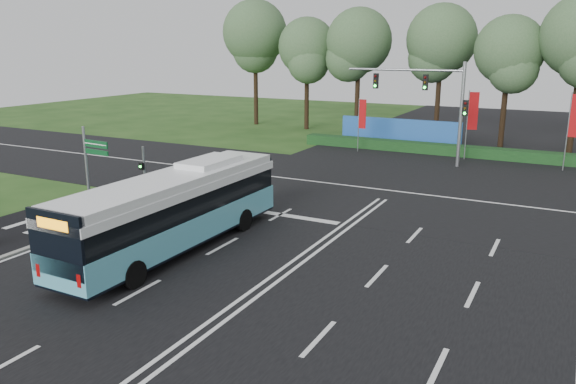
{
  "coord_description": "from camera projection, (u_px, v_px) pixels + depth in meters",
  "views": [
    {
      "loc": [
        9.08,
        -17.93,
        7.97
      ],
      "look_at": [
        -1.32,
        2.0,
        2.11
      ],
      "focal_mm": 35.0,
      "sensor_mm": 36.0,
      "label": 1
    }
  ],
  "objects": [
    {
      "name": "road_main",
      "position": [
        294.0,
        261.0,
        21.46
      ],
      "size": [
        20.0,
        120.0,
        0.04
      ],
      "primitive_type": "cube",
      "color": "black",
      "rests_on": "ground"
    },
    {
      "name": "pedestrian_signal",
      "position": [
        144.0,
        174.0,
        28.38
      ],
      "size": [
        0.27,
        0.4,
        3.1
      ],
      "rotation": [
        0.0,
        0.0,
        -0.18
      ],
      "color": "gray",
      "rests_on": "ground"
    },
    {
      "name": "ground",
      "position": [
        294.0,
        261.0,
        21.46
      ],
      "size": [
        120.0,
        120.0,
        0.0
      ],
      "primitive_type": "plane",
      "color": "#224617",
      "rests_on": "ground"
    },
    {
      "name": "banner_flag_right",
      "position": [
        573.0,
        121.0,
        35.94
      ],
      "size": [
        0.76,
        0.14,
        5.13
      ],
      "rotation": [
        0.0,
        0.0,
        -0.11
      ],
      "color": "gray",
      "rests_on": "ground"
    },
    {
      "name": "street_sign",
      "position": [
        91.0,
        161.0,
        26.39
      ],
      "size": [
        1.69,
        0.26,
        4.34
      ],
      "rotation": [
        0.0,
        0.0,
        -0.1
      ],
      "color": "gray",
      "rests_on": "ground"
    },
    {
      "name": "traffic_light_gantry",
      "position": [
        435.0,
        97.0,
        37.78
      ],
      "size": [
        8.41,
        0.28,
        7.0
      ],
      "color": "gray",
      "rests_on": "ground"
    },
    {
      "name": "eucalyptus_row",
      "position": [
        463.0,
        39.0,
        46.17
      ],
      "size": [
        48.32,
        9.78,
        12.58
      ],
      "color": "black",
      "rests_on": "ground"
    },
    {
      "name": "road_cross",
      "position": [
        390.0,
        191.0,
        31.75
      ],
      "size": [
        120.0,
        14.0,
        0.05
      ],
      "primitive_type": "cube",
      "color": "black",
      "rests_on": "ground"
    },
    {
      "name": "blue_hoarding",
      "position": [
        400.0,
        132.0,
        46.14
      ],
      "size": [
        10.0,
        0.3,
        2.2
      ],
      "primitive_type": "cube",
      "color": "#1E53A7",
      "rests_on": "ground"
    },
    {
      "name": "banner_flag_left",
      "position": [
        361.0,
        117.0,
        42.86
      ],
      "size": [
        0.61,
        0.07,
        4.15
      ],
      "rotation": [
        0.0,
        0.0,
        -0.04
      ],
      "color": "gray",
      "rests_on": "ground"
    },
    {
      "name": "banner_flag_mid",
      "position": [
        471.0,
        115.0,
        39.7
      ],
      "size": [
        0.72,
        0.21,
        4.96
      ],
      "rotation": [
        0.0,
        0.0,
        0.22
      ],
      "color": "gray",
      "rests_on": "ground"
    },
    {
      "name": "city_bus",
      "position": [
        175.0,
        210.0,
        22.26
      ],
      "size": [
        2.57,
        11.57,
        3.32
      ],
      "rotation": [
        0.0,
        0.0,
        -0.01
      ],
      "color": "#53ABC2",
      "rests_on": "ground"
    },
    {
      "name": "bike_path",
      "position": [
        8.0,
        234.0,
        24.48
      ],
      "size": [
        5.0,
        18.0,
        0.06
      ],
      "primitive_type": "cube",
      "color": "black",
      "rests_on": "ground"
    },
    {
      "name": "hedge",
      "position": [
        441.0,
        149.0,
        42.38
      ],
      "size": [
        22.0,
        1.2,
        0.8
      ],
      "primitive_type": "cube",
      "color": "#123316",
      "rests_on": "ground"
    },
    {
      "name": "kerb_strip",
      "position": [
        46.0,
        242.0,
        23.4
      ],
      "size": [
        0.25,
        18.0,
        0.12
      ],
      "primitive_type": "cube",
      "color": "gray",
      "rests_on": "ground"
    }
  ]
}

